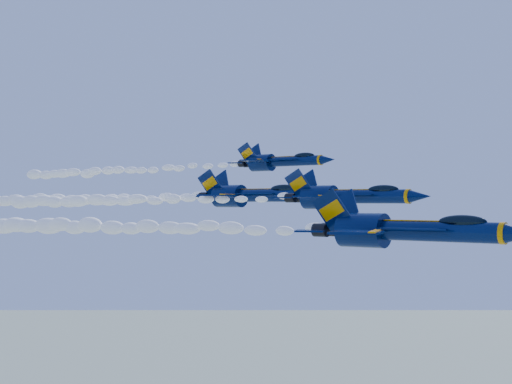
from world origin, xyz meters
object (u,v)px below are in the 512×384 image
Objects in this scene: jet_lead at (404,230)px; jet_fourth at (280,161)px; jet_third at (252,195)px; jet_second at (346,196)px.

jet_lead is 1.17× the size of jet_fourth.
jet_lead is at bearing -30.51° from jet_third.
jet_third is (-28.46, 16.77, 3.11)m from jet_lead.
jet_second reaches higher than jet_lead.
jet_fourth reaches higher than jet_third.
jet_lead is 1.12× the size of jet_second.
jet_fourth is (-20.98, 17.37, 5.18)m from jet_second.
jet_fourth is at bearing 138.44° from jet_lead.
jet_lead is 17.85m from jet_second.
jet_fourth is (-5.08, 12.97, 4.93)m from jet_third.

